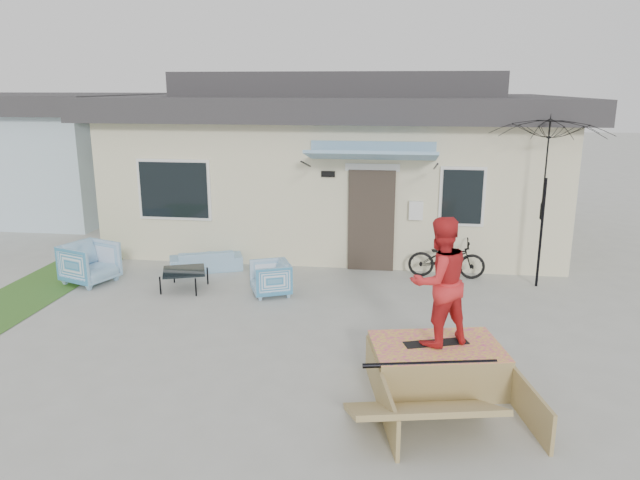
# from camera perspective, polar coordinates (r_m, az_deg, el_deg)

# --- Properties ---
(ground) EXTENTS (90.00, 90.00, 0.00)m
(ground) POSITION_cam_1_polar(r_m,az_deg,el_deg) (8.61, -3.69, -11.36)
(ground) COLOR #A1A29A
(ground) RESTS_ON ground
(grass_strip) EXTENTS (1.40, 8.00, 0.01)m
(grass_strip) POSITION_cam_1_polar(r_m,az_deg,el_deg) (12.33, -26.19, -4.74)
(grass_strip) COLOR #336224
(grass_strip) RESTS_ON ground
(house) EXTENTS (10.80, 8.49, 4.10)m
(house) POSITION_cam_1_polar(r_m,az_deg,el_deg) (15.76, 2.01, 7.90)
(house) COLOR beige
(house) RESTS_ON ground
(neighbor_house) EXTENTS (8.60, 7.60, 3.50)m
(neighbor_house) POSITION_cam_1_polar(r_m,az_deg,el_deg) (21.43, -26.83, 7.70)
(neighbor_house) COLOR silver
(neighbor_house) RESTS_ON ground
(loveseat) EXTENTS (1.54, 0.95, 0.58)m
(loveseat) POSITION_cam_1_polar(r_m,az_deg,el_deg) (12.70, -10.81, -1.57)
(loveseat) COLOR teal
(loveseat) RESTS_ON ground
(armchair_left) EXTENTS (1.05, 1.09, 0.88)m
(armchair_left) POSITION_cam_1_polar(r_m,az_deg,el_deg) (12.48, -21.09, -1.87)
(armchair_left) COLOR teal
(armchair_left) RESTS_ON ground
(armchair_right) EXTENTS (0.85, 0.87, 0.69)m
(armchair_right) POSITION_cam_1_polar(r_m,az_deg,el_deg) (11.05, -4.74, -3.50)
(armchair_right) COLOR teal
(armchair_right) RESTS_ON ground
(coffee_table) EXTENTS (0.98, 0.98, 0.38)m
(coffee_table) POSITION_cam_1_polar(r_m,az_deg,el_deg) (11.63, -12.79, -3.71)
(coffee_table) COLOR black
(coffee_table) RESTS_ON ground
(bicycle) EXTENTS (1.53, 0.57, 0.97)m
(bicycle) POSITION_cam_1_polar(r_m,az_deg,el_deg) (12.21, 11.98, -1.34)
(bicycle) COLOR black
(bicycle) RESTS_ON ground
(patio_umbrella) EXTENTS (2.50, 2.37, 2.20)m
(patio_umbrella) POSITION_cam_1_polar(r_m,az_deg,el_deg) (11.89, 20.60, 3.89)
(patio_umbrella) COLOR black
(patio_umbrella) RESTS_ON ground
(skate_ramp) EXTENTS (2.03, 2.45, 0.54)m
(skate_ramp) POSITION_cam_1_polar(r_m,az_deg,el_deg) (7.98, 11.00, -11.63)
(skate_ramp) COLOR #99814C
(skate_ramp) RESTS_ON ground
(skateboard) EXTENTS (0.85, 0.46, 0.05)m
(skateboard) POSITION_cam_1_polar(r_m,az_deg,el_deg) (7.90, 11.01, -9.53)
(skateboard) COLOR black
(skateboard) RESTS_ON skate_ramp
(skater) EXTENTS (1.01, 0.94, 1.65)m
(skater) POSITION_cam_1_polar(r_m,az_deg,el_deg) (7.60, 11.31, -3.66)
(skater) COLOR red
(skater) RESTS_ON skateboard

